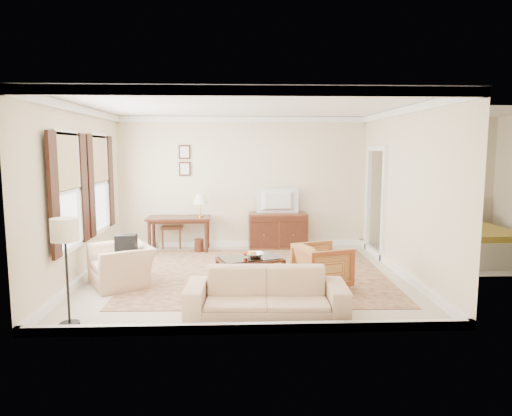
{
  "coord_description": "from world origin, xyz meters",
  "views": [
    {
      "loc": [
        -0.13,
        -7.68,
        2.18
      ],
      "look_at": [
        0.2,
        0.3,
        1.15
      ],
      "focal_mm": 32.0,
      "sensor_mm": 36.0,
      "label": 1
    }
  ],
  "objects": [
    {
      "name": "writing_desk",
      "position": [
        -1.38,
        2.06,
        0.63
      ],
      "size": [
        1.35,
        0.67,
        0.74
      ],
      "color": "#452013",
      "rests_on": "room_shell"
    },
    {
      "name": "club_armchair",
      "position": [
        -2.0,
        -0.44,
        0.44
      ],
      "size": [
        1.05,
        1.19,
        0.87
      ],
      "primitive_type": "imported",
      "rotation": [
        0.0,
        0.0,
        -1.06
      ],
      "color": "#D0AB8C",
      "rests_on": "room_shell"
    },
    {
      "name": "desk_chair",
      "position": [
        -1.58,
        2.41,
        0.53
      ],
      "size": [
        0.49,
        0.49,
        1.05
      ],
      "primitive_type": null,
      "rotation": [
        0.0,
        0.0,
        -0.09
      ],
      "color": "brown",
      "rests_on": "room_shell"
    },
    {
      "name": "fruit_bowl",
      "position": [
        0.15,
        -0.42,
        0.48
      ],
      "size": [
        0.42,
        0.42,
        0.1
      ],
      "primitive_type": "imported",
      "color": "silver",
      "rests_on": "coffee_table"
    },
    {
      "name": "tv",
      "position": [
        0.76,
        2.2,
        1.23
      ],
      "size": [
        0.88,
        0.51,
        0.12
      ],
      "primitive_type": "imported",
      "rotation": [
        0.0,
        0.0,
        3.14
      ],
      "color": "black",
      "rests_on": "sideboard"
    },
    {
      "name": "framed_prints",
      "position": [
        -1.28,
        2.47,
        1.94
      ],
      "size": [
        0.25,
        0.04,
        0.68
      ],
      "primitive_type": null,
      "color": "#452013",
      "rests_on": "room_shell"
    },
    {
      "name": "sideboard",
      "position": [
        0.76,
        2.22,
        0.39
      ],
      "size": [
        1.28,
        0.49,
        0.79
      ],
      "primitive_type": "cube",
      "color": "brown",
      "rests_on": "room_shell"
    },
    {
      "name": "coffee_table",
      "position": [
        0.07,
        -0.4,
        0.33
      ],
      "size": [
        1.15,
        0.88,
        0.43
      ],
      "rotation": [
        0.0,
        0.0,
        0.31
      ],
      "color": "#452013",
      "rests_on": "room_shell"
    },
    {
      "name": "striped_armchair",
      "position": [
        1.21,
        -0.71,
        0.38
      ],
      "size": [
        0.89,
        0.93,
        0.77
      ],
      "primitive_type": "imported",
      "rotation": [
        0.0,
        0.0,
        1.88
      ],
      "color": "brown",
      "rests_on": "room_shell"
    },
    {
      "name": "rug",
      "position": [
        0.23,
        0.16,
        0.01
      ],
      "size": [
        4.46,
        3.85,
        0.01
      ],
      "primitive_type": "cube",
      "rotation": [
        0.0,
        0.0,
        -0.02
      ],
      "color": "#59241D",
      "rests_on": "room_shell"
    },
    {
      "name": "book_a",
      "position": [
        -0.06,
        -0.46,
        0.17
      ],
      "size": [
        0.21,
        0.23,
        0.38
      ],
      "primitive_type": "imported",
      "rotation": [
        0.0,
        0.0,
        0.85
      ],
      "color": "brown",
      "rests_on": "coffee_table"
    },
    {
      "name": "sofa",
      "position": [
        0.24,
        -1.91,
        0.41
      ],
      "size": [
        2.13,
        0.7,
        0.82
      ],
      "primitive_type": "imported",
      "rotation": [
        0.0,
        0.0,
        -0.04
      ],
      "color": "#D0AB8C",
      "rests_on": "room_shell"
    },
    {
      "name": "backpack",
      "position": [
        -1.91,
        -0.46,
        0.68
      ],
      "size": [
        0.3,
        0.37,
        0.4
      ],
      "primitive_type": "cube",
      "rotation": [
        0.0,
        0.0,
        -1.3
      ],
      "color": "black",
      "rests_on": "club_armchair"
    },
    {
      "name": "desk_lamp",
      "position": [
        -0.92,
        2.06,
        0.99
      ],
      "size": [
        0.32,
        0.32,
        0.5
      ],
      "primitive_type": null,
      "color": "silver",
      "rests_on": "writing_desk"
    },
    {
      "name": "floor_lamp",
      "position": [
        -2.23,
        -2.15,
        1.11
      ],
      "size": [
        0.33,
        0.33,
        1.35
      ],
      "color": "black",
      "rests_on": "room_shell"
    },
    {
      "name": "annex_bedroom",
      "position": [
        4.49,
        1.15,
        0.34
      ],
      "size": [
        3.0,
        2.7,
        2.9
      ],
      "color": "beige",
      "rests_on": "ground"
    },
    {
      "name": "window_front",
      "position": [
        -2.7,
        -0.7,
        1.55
      ],
      "size": [
        0.12,
        1.56,
        1.8
      ],
      "primitive_type": null,
      "color": "#CCB284",
      "rests_on": "room_shell"
    },
    {
      "name": "book_b",
      "position": [
        0.27,
        -0.38,
        0.17
      ],
      "size": [
        0.28,
        0.07,
        0.38
      ],
      "primitive_type": "imported",
      "rotation": [
        0.0,
        0.0,
        -0.16
      ],
      "color": "brown",
      "rests_on": "coffee_table"
    },
    {
      "name": "room_shell",
      "position": [
        0.0,
        0.0,
        2.47
      ],
      "size": [
        5.51,
        5.01,
        2.91
      ],
      "color": "beige",
      "rests_on": "ground"
    },
    {
      "name": "doorway",
      "position": [
        2.71,
        1.5,
        1.08
      ],
      "size": [
        0.1,
        1.12,
        2.25
      ],
      "primitive_type": null,
      "color": "white",
      "rests_on": "room_shell"
    },
    {
      "name": "window_rear",
      "position": [
        -2.7,
        0.9,
        1.55
      ],
      "size": [
        0.12,
        1.56,
        1.8
      ],
      "primitive_type": null,
      "color": "#CCB284",
      "rests_on": "room_shell"
    }
  ]
}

